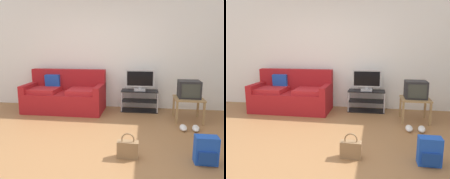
% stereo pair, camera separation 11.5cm
% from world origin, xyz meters
% --- Properties ---
extents(ground_plane, '(9.00, 9.80, 0.02)m').
position_xyz_m(ground_plane, '(0.00, 0.00, -0.01)').
color(ground_plane, olive).
extents(wall_back, '(9.00, 0.10, 2.70)m').
position_xyz_m(wall_back, '(0.00, 2.45, 1.35)').
color(wall_back, white).
rests_on(wall_back, ground_plane).
extents(couch, '(1.82, 0.89, 0.96)m').
position_xyz_m(couch, '(-0.86, 1.91, 0.35)').
color(couch, maroon).
rests_on(couch, ground_plane).
extents(tv_stand, '(0.85, 0.40, 0.49)m').
position_xyz_m(tv_stand, '(0.89, 2.11, 0.25)').
color(tv_stand, black).
rests_on(tv_stand, ground_plane).
extents(flat_tv, '(0.65, 0.22, 0.48)m').
position_xyz_m(flat_tv, '(0.89, 2.09, 0.73)').
color(flat_tv, '#B2B2B7').
rests_on(flat_tv, tv_stand).
extents(side_table, '(0.57, 0.57, 0.48)m').
position_xyz_m(side_table, '(1.89, 1.54, 0.41)').
color(side_table, '#9E7A4C').
rests_on(side_table, ground_plane).
extents(crt_tv, '(0.42, 0.40, 0.35)m').
position_xyz_m(crt_tv, '(1.89, 1.55, 0.65)').
color(crt_tv, '#232326').
rests_on(crt_tv, side_table).
extents(backpack, '(0.29, 0.25, 0.37)m').
position_xyz_m(backpack, '(1.81, -0.26, 0.18)').
color(backpack, blue).
rests_on(backpack, ground_plane).
extents(handbag, '(0.29, 0.13, 0.36)m').
position_xyz_m(handbag, '(0.78, -0.24, 0.13)').
color(handbag, olive).
rests_on(handbag, ground_plane).
extents(sneakers_pair, '(0.38, 0.30, 0.09)m').
position_xyz_m(sneakers_pair, '(1.83, 0.95, 0.04)').
color(sneakers_pair, white).
rests_on(sneakers_pair, ground_plane).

